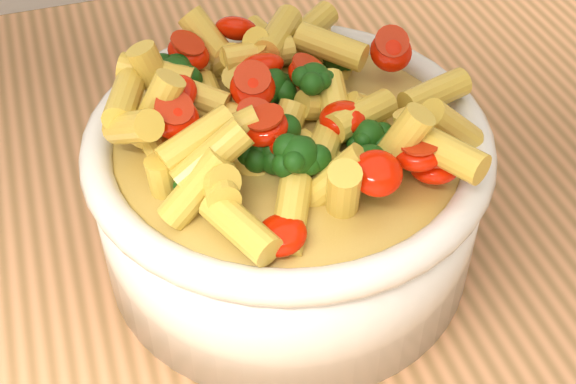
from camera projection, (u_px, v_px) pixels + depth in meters
name	position (u px, v px, depth m)	size (l,w,h in m)	color
serving_bowl	(288.00, 191.00, 0.47)	(0.23, 0.23, 0.10)	white
pasta_salad	(288.00, 108.00, 0.43)	(0.18, 0.18, 0.04)	gold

